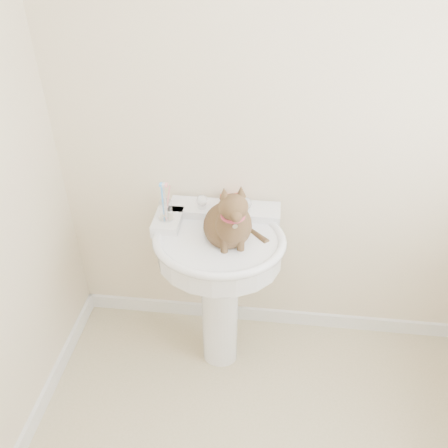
% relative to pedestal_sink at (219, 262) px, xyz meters
% --- Properties ---
extents(wall_back, '(2.20, 0.00, 2.50)m').
position_rel_pedestal_sink_xyz_m(wall_back, '(0.27, 0.29, 0.58)').
color(wall_back, beige).
rests_on(wall_back, ground).
extents(baseboard_back, '(2.20, 0.02, 0.09)m').
position_rel_pedestal_sink_xyz_m(baseboard_back, '(0.27, 0.28, -0.62)').
color(baseboard_back, white).
rests_on(baseboard_back, floor).
extents(pedestal_sink, '(0.62, 0.60, 0.85)m').
position_rel_pedestal_sink_xyz_m(pedestal_sink, '(0.00, 0.00, 0.00)').
color(pedestal_sink, white).
rests_on(pedestal_sink, floor).
extents(faucet, '(0.28, 0.12, 0.14)m').
position_rel_pedestal_sink_xyz_m(faucet, '(0.00, 0.15, 0.22)').
color(faucet, silver).
rests_on(faucet, pedestal_sink).
extents(soap_bar, '(0.10, 0.08, 0.03)m').
position_rel_pedestal_sink_xyz_m(soap_bar, '(0.02, 0.24, 0.20)').
color(soap_bar, '#E2432F').
rests_on(soap_bar, pedestal_sink).
extents(toothbrush_cup, '(0.07, 0.07, 0.18)m').
position_rel_pedestal_sink_xyz_m(toothbrush_cup, '(-0.25, 0.07, 0.23)').
color(toothbrush_cup, silver).
rests_on(toothbrush_cup, pedestal_sink).
extents(cat, '(0.24, 0.30, 0.44)m').
position_rel_pedestal_sink_xyz_m(cat, '(0.04, -0.01, 0.23)').
color(cat, brown).
rests_on(cat, pedestal_sink).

